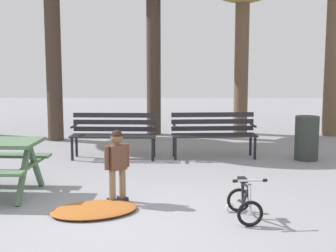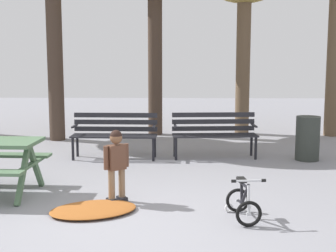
{
  "view_description": "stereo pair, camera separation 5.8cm",
  "coord_description": "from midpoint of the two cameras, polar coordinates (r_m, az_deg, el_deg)",
  "views": [
    {
      "loc": [
        0.65,
        -5.12,
        1.86
      ],
      "look_at": [
        0.55,
        2.08,
        0.85
      ],
      "focal_mm": 50.66,
      "sensor_mm": 36.0,
      "label": 1
    },
    {
      "loc": [
        0.71,
        -5.12,
        1.86
      ],
      "look_at": [
        0.55,
        2.08,
        0.85
      ],
      "focal_mm": 50.66,
      "sensor_mm": 36.0,
      "label": 2
    }
  ],
  "objects": [
    {
      "name": "park_bench_left",
      "position": [
        9.09,
        5.31,
        -0.59
      ],
      "size": [
        1.63,
        0.57,
        0.85
      ],
      "color": "#232328",
      "rests_on": "ground"
    },
    {
      "name": "park_bench_far_left",
      "position": [
        9.03,
        -6.69,
        -0.67
      ],
      "size": [
        1.61,
        0.49,
        0.85
      ],
      "color": "#232328",
      "rests_on": "ground"
    },
    {
      "name": "trash_bin",
      "position": [
        9.19,
        16.17,
        -1.41
      ],
      "size": [
        0.44,
        0.44,
        0.82
      ],
      "primitive_type": "cylinder",
      "color": "#2D332D",
      "rests_on": "ground"
    },
    {
      "name": "leaf_pile",
      "position": [
        5.98,
        -9.13,
        -9.89
      ],
      "size": [
        1.27,
        1.09,
        0.07
      ],
      "primitive_type": "ellipsoid",
      "rotation": [
        0.0,
        0.0,
        0.38
      ],
      "color": "#9E5623",
      "rests_on": "ground"
    },
    {
      "name": "kids_bicycle",
      "position": [
        5.69,
        8.87,
        -9.06
      ],
      "size": [
        0.41,
        0.59,
        0.54
      ],
      "color": "black",
      "rests_on": "ground"
    },
    {
      "name": "child_standing",
      "position": [
        6.21,
        -6.41,
        -4.17
      ],
      "size": [
        0.3,
        0.27,
        0.96
      ],
      "color": "#7F664C",
      "rests_on": "ground"
    },
    {
      "name": "ground",
      "position": [
        5.49,
        -6.48,
        -11.88
      ],
      "size": [
        36.0,
        36.0,
        0.0
      ],
      "primitive_type": "plane",
      "color": "gray"
    }
  ]
}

